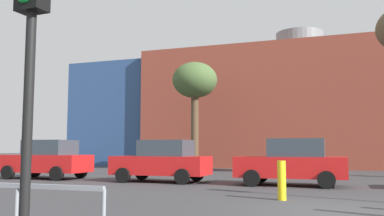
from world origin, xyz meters
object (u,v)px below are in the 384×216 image
object	(u,v)px
parked_car_1	(162,161)
parked_car_2	(292,162)
parked_car_0	(47,159)
bare_tree_1	(195,83)
traffic_light_near_left	(30,25)
bollard_yellow_0	(282,180)

from	to	relation	value
parked_car_1	parked_car_2	size ratio (longest dim) A/B	0.99
parked_car_1	parked_car_0	bearing A→B (deg)	0.00
parked_car_1	bare_tree_1	xyz separation A→B (m)	(-1.59, 9.17, 4.96)
parked_car_2	bare_tree_1	distance (m)	12.68
parked_car_1	traffic_light_near_left	xyz separation A→B (m)	(3.91, -13.17, 2.04)
parked_car_0	parked_car_1	world-z (taller)	parked_car_0
parked_car_0	bare_tree_1	xyz separation A→B (m)	(4.59, 9.17, 4.94)
parked_car_1	traffic_light_near_left	distance (m)	13.89
traffic_light_near_left	parked_car_1	bearing A→B (deg)	-159.93
parked_car_0	traffic_light_near_left	world-z (taller)	traffic_light_near_left
traffic_light_near_left	bollard_yellow_0	world-z (taller)	traffic_light_near_left
traffic_light_near_left	bare_tree_1	world-z (taller)	bare_tree_1
traffic_light_near_left	bare_tree_1	bearing A→B (deg)	-162.63
bare_tree_1	bollard_yellow_0	size ratio (longest dim) A/B	6.50
parked_car_0	bare_tree_1	world-z (taller)	bare_tree_1
parked_car_0	bare_tree_1	bearing A→B (deg)	-116.58
parked_car_2	bollard_yellow_0	xyz separation A→B (m)	(0.19, -4.86, -0.37)
parked_car_1	bare_tree_1	world-z (taller)	bare_tree_1
parked_car_0	traffic_light_near_left	xyz separation A→B (m)	(10.08, -13.17, 2.02)
traffic_light_near_left	bollard_yellow_0	distance (m)	8.86
parked_car_2	bare_tree_1	world-z (taller)	bare_tree_1
parked_car_0	parked_car_1	xyz separation A→B (m)	(6.17, 0.00, -0.02)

